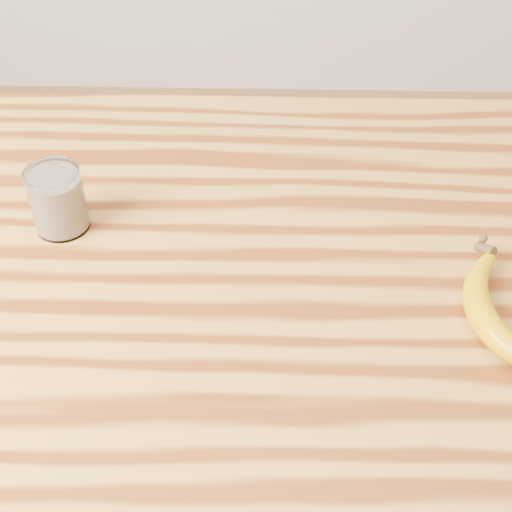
{
  "coord_description": "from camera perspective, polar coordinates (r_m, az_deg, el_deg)",
  "views": [
    {
      "loc": [
        0.04,
        -0.7,
        1.54
      ],
      "look_at": [
        0.02,
        -0.04,
        0.93
      ],
      "focal_mm": 50.0,
      "sensor_mm": 36.0,
      "label": 1
    }
  ],
  "objects": [
    {
      "name": "table",
      "position": [
        1.04,
        -1.13,
        -4.93
      ],
      "size": [
        1.2,
        0.8,
        0.9
      ],
      "color": "#B07A31",
      "rests_on": "ground"
    },
    {
      "name": "smoothie_glass",
      "position": [
        0.99,
        -15.58,
        4.3
      ],
      "size": [
        0.07,
        0.07,
        0.09
      ],
      "color": "white",
      "rests_on": "table"
    },
    {
      "name": "banana",
      "position": [
        0.88,
        17.66,
        -4.76
      ],
      "size": [
        0.16,
        0.3,
        0.03
      ],
      "primitive_type": null,
      "rotation": [
        0.0,
        0.0,
        0.2
      ],
      "color": "#CF9B00",
      "rests_on": "table"
    }
  ]
}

